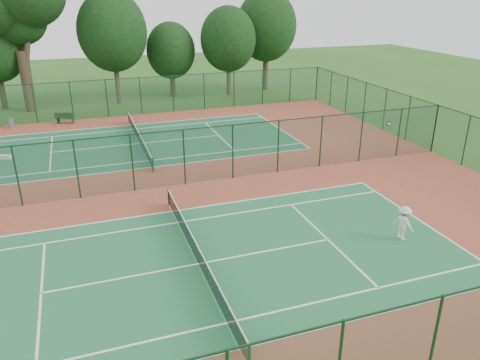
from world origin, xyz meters
name	(u,v)px	position (x,y,z in m)	size (l,w,h in m)	color
ground	(161,187)	(0.00, 0.00, 0.00)	(120.00, 120.00, 0.00)	#2B5A1C
red_pad	(161,187)	(0.00, 0.00, 0.01)	(40.00, 36.00, 0.01)	brown
court_near	(198,264)	(0.00, -9.00, 0.01)	(23.77, 10.97, 0.01)	#21683C
court_far	(139,143)	(0.00, 9.00, 0.01)	(23.77, 10.97, 0.01)	#1C5A35
fence_north	(124,97)	(0.00, 18.00, 1.76)	(40.00, 0.09, 3.50)	#1A4F2C
fence_east	(435,128)	(20.00, 0.00, 1.76)	(0.09, 36.00, 3.50)	#17462C
fence_divider	(159,160)	(0.00, 0.00, 1.76)	(40.00, 0.09, 3.50)	#16442C
tennis_net_near	(198,253)	(0.00, -9.00, 0.54)	(0.10, 12.90, 0.97)	#14371C
tennis_net_far	(139,137)	(0.00, 9.00, 0.54)	(0.10, 12.90, 0.97)	#14381C
player_near	(404,223)	(9.77, -10.09, 0.87)	(1.10, 0.63, 1.71)	silver
trash_bin	(11,123)	(-9.72, 17.08, 0.44)	(0.48, 0.48, 0.86)	gray
bench	(65,118)	(-5.36, 16.96, 0.53)	(1.69, 1.01, 1.00)	#13361D
kit_bag	(5,157)	(-9.41, 8.54, 0.16)	(0.81, 0.31, 0.31)	silver
stray_ball_a	(188,187)	(1.55, -0.58, 0.04)	(0.06, 0.06, 0.06)	#DBEF37
stray_ball_b	(251,179)	(5.56, -0.75, 0.05)	(0.07, 0.07, 0.07)	#C8E836
stray_ball_c	(156,193)	(-0.43, -0.92, 0.04)	(0.07, 0.07, 0.07)	yellow
big_tree	(14,1)	(-8.33, 23.11, 10.03)	(9.22, 6.75, 14.16)	#382B1E
evergreen_row	(124,101)	(0.50, 24.25, 0.00)	(39.00, 5.00, 12.00)	black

